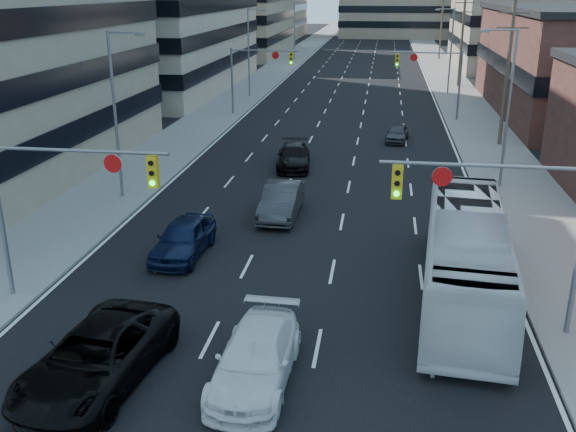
# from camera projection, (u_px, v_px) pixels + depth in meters

# --- Properties ---
(road_surface) EXTENTS (18.00, 300.00, 0.02)m
(road_surface) POSITION_uv_depth(u_px,v_px,m) (369.00, 42.00, 136.59)
(road_surface) COLOR black
(road_surface) RESTS_ON ground
(sidewalk_left) EXTENTS (5.00, 300.00, 0.15)m
(sidewalk_left) POSITION_uv_depth(u_px,v_px,m) (315.00, 41.00, 138.15)
(sidewalk_left) COLOR slate
(sidewalk_left) RESTS_ON ground
(sidewalk_right) EXTENTS (5.00, 300.00, 0.15)m
(sidewalk_right) POSITION_uv_depth(u_px,v_px,m) (423.00, 42.00, 135.00)
(sidewalk_right) COLOR slate
(sidewalk_right) RESTS_ON ground
(office_left_far) EXTENTS (20.00, 30.00, 16.00)m
(office_left_far) POSITION_uv_depth(u_px,v_px,m) (224.00, 6.00, 109.24)
(office_left_far) COLOR gray
(office_left_far) RESTS_ON ground
(office_right_far) EXTENTS (22.00, 28.00, 14.00)m
(office_right_far) POSITION_uv_depth(u_px,v_px,m) (538.00, 17.00, 91.70)
(office_right_far) COLOR gray
(office_right_far) RESTS_ON ground
(bg_block_right) EXTENTS (22.00, 22.00, 12.00)m
(bg_block_right) POSITION_uv_depth(u_px,v_px,m) (528.00, 13.00, 130.20)
(bg_block_right) COLOR gray
(bg_block_right) RESTS_ON ground
(signal_near_left) EXTENTS (6.59, 0.33, 6.00)m
(signal_near_left) POSITION_uv_depth(u_px,v_px,m) (63.00, 191.00, 22.52)
(signal_near_left) COLOR slate
(signal_near_left) RESTS_ON ground
(signal_near_right) EXTENTS (6.59, 0.33, 6.00)m
(signal_near_right) POSITION_uv_depth(u_px,v_px,m) (502.00, 211.00, 20.48)
(signal_near_right) COLOR slate
(signal_near_right) RESTS_ON ground
(signal_far_left) EXTENTS (6.09, 0.33, 6.00)m
(signal_far_left) POSITION_uv_depth(u_px,v_px,m) (257.00, 68.00, 57.02)
(signal_far_left) COLOR slate
(signal_far_left) RESTS_ON ground
(signal_far_right) EXTENTS (6.09, 0.33, 6.00)m
(signal_far_right) POSITION_uv_depth(u_px,v_px,m) (433.00, 71.00, 54.92)
(signal_far_right) COLOR slate
(signal_far_right) RESTS_ON ground
(utility_pole_block) EXTENTS (2.20, 0.28, 11.00)m
(utility_pole_block) POSITION_uv_depth(u_px,v_px,m) (508.00, 66.00, 45.42)
(utility_pole_block) COLOR #4C3D2D
(utility_pole_block) RESTS_ON ground
(utility_pole_midblock) EXTENTS (2.20, 0.28, 11.00)m
(utility_pole_midblock) POSITION_uv_depth(u_px,v_px,m) (462.00, 36.00, 73.37)
(utility_pole_midblock) COLOR #4C3D2D
(utility_pole_midblock) RESTS_ON ground
(utility_pole_distant) EXTENTS (2.20, 0.28, 11.00)m
(utility_pole_distant) POSITION_uv_depth(u_px,v_px,m) (442.00, 22.00, 101.31)
(utility_pole_distant) COLOR #4C3D2D
(utility_pole_distant) RESTS_ON ground
(streetlight_left_near) EXTENTS (2.03, 0.22, 9.00)m
(streetlight_left_near) POSITION_uv_depth(u_px,v_px,m) (117.00, 108.00, 33.85)
(streetlight_left_near) COLOR slate
(streetlight_left_near) RESTS_ON ground
(streetlight_left_mid) EXTENTS (2.03, 0.22, 9.00)m
(streetlight_left_mid) POSITION_uv_depth(u_px,v_px,m) (250.00, 49.00, 66.45)
(streetlight_left_mid) COLOR slate
(streetlight_left_mid) RESTS_ON ground
(streetlight_left_far) EXTENTS (2.03, 0.22, 9.00)m
(streetlight_left_far) POSITION_uv_depth(u_px,v_px,m) (295.00, 28.00, 99.05)
(streetlight_left_far) COLOR slate
(streetlight_left_far) RESTS_ON ground
(streetlight_right_near) EXTENTS (2.03, 0.22, 9.00)m
(streetlight_right_near) POSITION_uv_depth(u_px,v_px,m) (506.00, 102.00, 35.68)
(streetlight_right_near) COLOR slate
(streetlight_right_near) RESTS_ON ground
(streetlight_right_far) EXTENTS (2.03, 0.22, 9.00)m
(streetlight_right_far) POSITION_uv_depth(u_px,v_px,m) (450.00, 47.00, 68.28)
(streetlight_right_far) COLOR slate
(streetlight_right_far) RESTS_ON ground
(black_pickup) EXTENTS (3.54, 6.50, 1.73)m
(black_pickup) POSITION_uv_depth(u_px,v_px,m) (97.00, 357.00, 18.79)
(black_pickup) COLOR black
(black_pickup) RESTS_ON ground
(white_van) EXTENTS (2.30, 5.35, 1.53)m
(white_van) POSITION_uv_depth(u_px,v_px,m) (256.00, 358.00, 18.89)
(white_van) COLOR silver
(white_van) RESTS_ON ground
(transit_bus) EXTENTS (3.90, 12.35, 3.38)m
(transit_bus) POSITION_uv_depth(u_px,v_px,m) (466.00, 257.00, 23.66)
(transit_bus) COLOR silver
(transit_bus) RESTS_ON ground
(sedan_blue) EXTENTS (2.09, 4.84, 1.63)m
(sedan_blue) POSITION_uv_depth(u_px,v_px,m) (183.00, 238.00, 27.79)
(sedan_blue) COLOR black
(sedan_blue) RESTS_ON ground
(sedan_grey_center) EXTENTS (1.80, 5.04, 1.66)m
(sedan_grey_center) POSITION_uv_depth(u_px,v_px,m) (281.00, 201.00, 32.58)
(sedan_grey_center) COLOR #2F2F31
(sedan_grey_center) RESTS_ON ground
(sedan_black_far) EXTENTS (2.57, 5.27, 1.48)m
(sedan_black_far) POSITION_uv_depth(u_px,v_px,m) (294.00, 157.00, 41.43)
(sedan_black_far) COLOR black
(sedan_black_far) RESTS_ON ground
(sedan_grey_right) EXTENTS (1.95, 3.92, 1.28)m
(sedan_grey_right) POSITION_uv_depth(u_px,v_px,m) (397.00, 133.00, 48.49)
(sedan_grey_right) COLOR #363639
(sedan_grey_right) RESTS_ON ground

